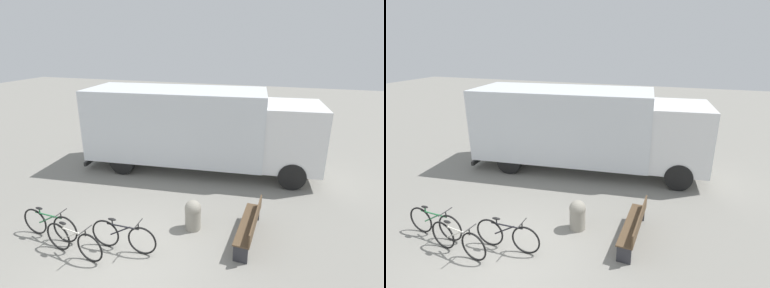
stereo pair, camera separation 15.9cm
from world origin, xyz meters
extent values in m
plane|color=gray|center=(0.00, 0.00, 0.00)|extent=(60.00, 60.00, 0.00)
cube|color=silver|center=(-0.61, 5.50, 1.82)|extent=(6.96, 3.23, 2.68)
cube|color=silver|center=(3.74, 5.93, 1.62)|extent=(2.24, 2.67, 2.28)
cube|color=black|center=(-4.02, 5.17, 0.26)|extent=(0.34, 2.46, 0.16)
cylinder|color=black|center=(3.63, 7.06, 0.48)|extent=(0.97, 0.37, 0.95)
cylinder|color=black|center=(3.85, 4.80, 0.48)|extent=(0.97, 0.37, 0.95)
cylinder|color=black|center=(-2.57, 6.46, 0.48)|extent=(0.97, 0.37, 0.95)
cylinder|color=black|center=(-2.35, 4.19, 0.48)|extent=(0.97, 0.37, 0.95)
cube|color=brown|center=(2.79, 1.55, 0.45)|extent=(0.49, 2.01, 0.04)
cube|color=brown|center=(2.97, 1.55, 0.62)|extent=(0.12, 1.99, 0.38)
cube|color=#2D2D33|center=(2.75, 0.61, 0.21)|extent=(0.34, 0.07, 0.43)
cube|color=#2D2D33|center=(2.83, 2.50, 0.21)|extent=(0.34, 0.07, 0.43)
torus|color=black|center=(-2.59, 0.08, 0.37)|extent=(0.75, 0.08, 0.75)
torus|color=black|center=(-1.60, 0.02, 0.37)|extent=(0.75, 0.08, 0.75)
cylinder|color=#26723F|center=(-2.09, 0.05, 0.67)|extent=(0.84, 0.08, 0.04)
cylinder|color=#26723F|center=(-2.17, 0.06, 0.53)|extent=(0.56, 0.07, 0.35)
cylinder|color=#26723F|center=(-2.36, 0.07, 0.74)|extent=(0.03, 0.03, 0.12)
ellipsoid|color=black|center=(-2.36, 0.07, 0.82)|extent=(0.22, 0.10, 0.05)
cylinder|color=black|center=(-1.67, 0.03, 0.75)|extent=(0.03, 0.03, 0.16)
cylinder|color=black|center=(-1.67, 0.03, 0.83)|extent=(0.05, 0.44, 0.02)
torus|color=black|center=(-1.56, -0.27, 0.37)|extent=(0.75, 0.14, 0.75)
torus|color=black|center=(-0.57, -0.40, 0.37)|extent=(0.75, 0.14, 0.75)
cylinder|color=silver|center=(-1.06, -0.34, 0.67)|extent=(0.84, 0.15, 0.04)
cylinder|color=silver|center=(-1.14, -0.33, 0.53)|extent=(0.56, 0.11, 0.35)
cylinder|color=silver|center=(-1.33, -0.30, 0.74)|extent=(0.03, 0.03, 0.12)
ellipsoid|color=black|center=(-1.33, -0.30, 0.82)|extent=(0.23, 0.12, 0.05)
cylinder|color=black|center=(-0.65, -0.39, 0.75)|extent=(0.03, 0.03, 0.16)
cylinder|color=black|center=(-0.65, -0.39, 0.83)|extent=(0.08, 0.44, 0.02)
torus|color=black|center=(-0.53, 0.19, 0.37)|extent=(0.75, 0.05, 0.75)
torus|color=black|center=(0.46, 0.19, 0.37)|extent=(0.75, 0.05, 0.75)
cylinder|color=black|center=(-0.04, 0.19, 0.67)|extent=(0.84, 0.04, 0.04)
cylinder|color=black|center=(-0.11, 0.19, 0.53)|extent=(0.56, 0.04, 0.35)
cylinder|color=black|center=(-0.31, 0.19, 0.74)|extent=(0.03, 0.03, 0.12)
ellipsoid|color=black|center=(-0.31, 0.19, 0.82)|extent=(0.22, 0.09, 0.05)
cylinder|color=black|center=(0.39, 0.19, 0.75)|extent=(0.03, 0.03, 0.16)
cylinder|color=black|center=(0.39, 0.19, 0.83)|extent=(0.03, 0.44, 0.02)
cylinder|color=gray|center=(1.31, 1.55, 0.31)|extent=(0.43, 0.43, 0.62)
sphere|color=gray|center=(1.31, 1.55, 0.62)|extent=(0.45, 0.45, 0.45)
camera|label=1|loc=(3.39, -5.15, 4.88)|focal=28.00mm
camera|label=2|loc=(3.54, -5.10, 4.88)|focal=28.00mm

